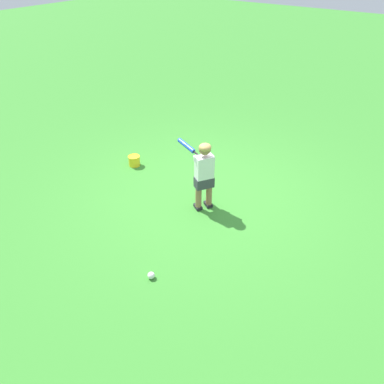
% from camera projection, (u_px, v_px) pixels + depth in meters
% --- Properties ---
extents(ground_plane, '(40.00, 40.00, 0.00)m').
position_uv_depth(ground_plane, '(206.00, 193.00, 5.97)').
color(ground_plane, '#38842D').
extents(child_batter, '(0.76, 0.40, 1.08)m').
position_uv_depth(child_batter, '(203.00, 170.00, 5.31)').
color(child_batter, '#232328').
rests_on(child_batter, ground).
extents(play_ball_far_left, '(0.09, 0.09, 0.09)m').
position_uv_depth(play_ball_far_left, '(151.00, 275.00, 4.45)').
color(play_ball_far_left, white).
rests_on(play_ball_far_left, ground).
extents(toy_bucket, '(0.22, 0.22, 0.19)m').
position_uv_depth(toy_bucket, '(134.00, 160.00, 6.66)').
color(toy_bucket, yellow).
rests_on(toy_bucket, ground).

